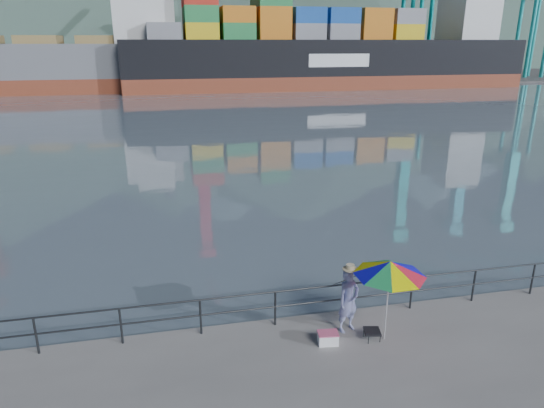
# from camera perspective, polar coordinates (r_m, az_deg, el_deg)

# --- Properties ---
(harbor_water) EXTENTS (500.00, 280.00, 0.00)m
(harbor_water) POSITION_cam_1_polar(r_m,az_deg,el_deg) (139.69, -12.12, 15.18)
(harbor_water) COLOR slate
(harbor_water) RESTS_ON ground
(far_dock) EXTENTS (200.00, 40.00, 0.40)m
(far_dock) POSITION_cam_1_polar(r_m,az_deg,el_deg) (103.40, -6.09, 14.41)
(far_dock) COLOR #514F4C
(far_dock) RESTS_ON ground
(guardrail) EXTENTS (22.00, 0.06, 1.03)m
(guardrail) POSITION_cam_1_polar(r_m,az_deg,el_deg) (13.19, -3.96, -12.55)
(guardrail) COLOR #2D3033
(guardrail) RESTS_ON ground
(container_stacks) EXTENTS (58.00, 5.40, 7.80)m
(container_stacks) POSITION_cam_1_polar(r_m,az_deg,el_deg) (109.90, 8.34, 16.00)
(container_stacks) COLOR red
(container_stacks) RESTS_ON ground
(fisherman) EXTENTS (0.75, 0.62, 1.77)m
(fisherman) POSITION_cam_1_polar(r_m,az_deg,el_deg) (13.11, 8.98, -11.13)
(fisherman) COLOR #323D95
(fisherman) RESTS_ON ground
(beach_umbrella) EXTENTS (2.34, 2.34, 2.21)m
(beach_umbrella) POSITION_cam_1_polar(r_m,az_deg,el_deg) (12.39, 13.71, -7.36)
(beach_umbrella) COLOR white
(beach_umbrella) RESTS_ON ground
(folding_stool) EXTENTS (0.49, 0.49, 0.27)m
(folding_stool) POSITION_cam_1_polar(r_m,az_deg,el_deg) (13.21, 11.67, -14.82)
(folding_stool) COLOR black
(folding_stool) RESTS_ON ground
(cooler_bag) EXTENTS (0.54, 0.39, 0.29)m
(cooler_bag) POSITION_cam_1_polar(r_m,az_deg,el_deg) (12.89, 6.59, -15.45)
(cooler_bag) COLOR white
(cooler_bag) RESTS_ON ground
(fishing_rod) EXTENTS (0.19, 1.71, 1.21)m
(fishing_rod) POSITION_cam_1_polar(r_m,az_deg,el_deg) (14.39, 7.91, -12.25)
(fishing_rod) COLOR black
(fishing_rod) RESTS_ON ground
(bulk_carrier) EXTENTS (48.67, 8.42, 14.50)m
(bulk_carrier) POSITION_cam_1_polar(r_m,az_deg,el_deg) (83.83, -24.03, 14.89)
(bulk_carrier) COLOR brown
(bulk_carrier) RESTS_ON ground
(container_ship) EXTENTS (66.82, 11.14, 18.10)m
(container_ship) POSITION_cam_1_polar(r_m,az_deg,el_deg) (86.14, 7.73, 17.39)
(container_ship) COLOR brown
(container_ship) RESTS_ON ground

